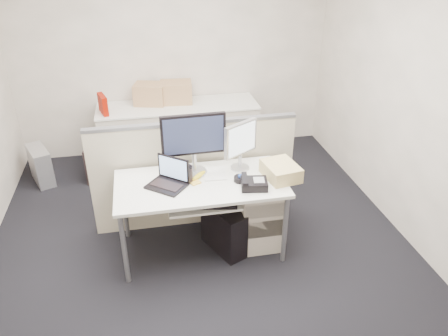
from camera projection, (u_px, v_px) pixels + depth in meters
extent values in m
cube|color=black|center=(202.00, 248.00, 4.21)|extent=(4.00, 4.50, 0.01)
cube|color=silver|center=(173.00, 51.00, 5.49)|extent=(4.00, 0.02, 2.70)
cube|color=silver|center=(420.00, 100.00, 3.90)|extent=(0.02, 4.50, 2.70)
cube|color=silver|center=(200.00, 184.00, 3.86)|extent=(1.50, 0.75, 0.03)
cylinder|color=slate|center=(124.00, 249.00, 3.64)|extent=(0.04, 0.04, 0.70)
cylinder|color=slate|center=(124.00, 207.00, 4.19)|extent=(0.04, 0.04, 0.70)
cylinder|color=slate|center=(285.00, 229.00, 3.87)|extent=(0.04, 0.04, 0.70)
cylinder|color=slate|center=(265.00, 192.00, 4.43)|extent=(0.04, 0.04, 0.70)
cube|color=silver|center=(204.00, 204.00, 3.75)|extent=(0.62, 0.32, 0.02)
cube|color=beige|center=(257.00, 210.00, 4.18)|extent=(0.40, 0.55, 0.65)
cube|color=#BCAE96|center=(194.00, 175.00, 4.32)|extent=(2.00, 0.06, 1.10)
cube|color=beige|center=(179.00, 133.00, 5.69)|extent=(2.00, 0.60, 0.72)
cube|color=black|center=(194.00, 145.00, 3.86)|extent=(0.58, 0.23, 0.57)
cube|color=#B7B7BC|center=(240.00, 147.00, 3.97)|extent=(0.41, 0.35, 0.45)
cube|color=black|center=(166.00, 175.00, 3.73)|extent=(0.40, 0.39, 0.24)
cylinder|color=black|center=(240.00, 179.00, 3.86)|extent=(0.14, 0.14, 0.04)
cube|color=black|center=(254.00, 184.00, 3.75)|extent=(0.25, 0.22, 0.07)
cube|color=silver|center=(215.00, 174.00, 3.98)|extent=(0.22, 0.27, 0.01)
cube|color=yellow|center=(195.00, 182.00, 3.84)|extent=(0.11, 0.11, 0.01)
cylinder|color=black|center=(189.00, 175.00, 3.82)|extent=(0.08, 0.08, 0.15)
ellipsoid|color=yellow|center=(199.00, 176.00, 3.91)|extent=(0.17, 0.17, 0.04)
cube|color=black|center=(181.00, 172.00, 3.99)|extent=(0.08, 0.12, 0.02)
cube|color=#D1C070|center=(281.00, 171.00, 3.90)|extent=(0.33, 0.39, 0.13)
cube|color=black|center=(210.00, 203.00, 3.71)|extent=(0.48, 0.24, 0.03)
cube|color=black|center=(224.00, 229.00, 4.08)|extent=(0.38, 0.53, 0.46)
cube|color=black|center=(97.00, 160.00, 5.32)|extent=(0.24, 0.49, 0.44)
cube|color=#B7B7BC|center=(41.00, 165.00, 5.21)|extent=(0.35, 0.50, 0.43)
cube|color=tan|center=(150.00, 95.00, 5.49)|extent=(0.43, 0.37, 0.28)
cube|color=tan|center=(176.00, 93.00, 5.55)|extent=(0.42, 0.34, 0.28)
cube|color=#8F1003|center=(103.00, 105.00, 5.22)|extent=(0.13, 0.27, 0.25)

